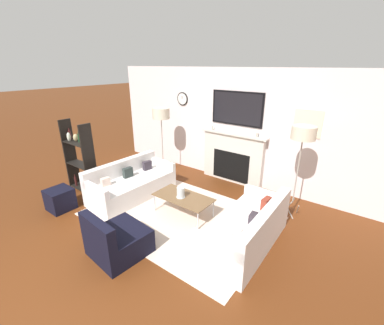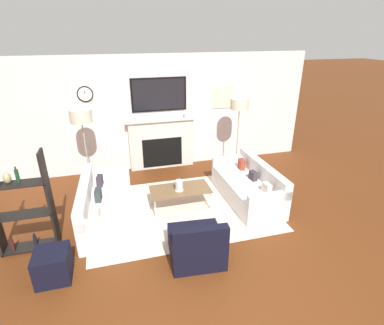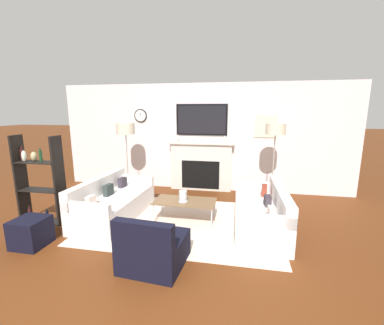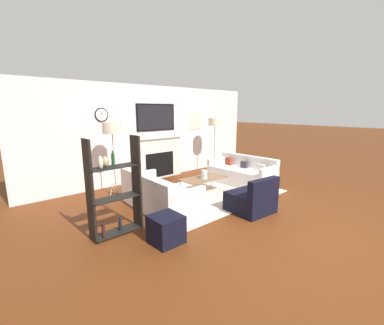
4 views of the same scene
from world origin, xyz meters
TOP-DOWN VIEW (x-y plane):
  - ground_plane at (0.00, 0.00)m, footprint 60.00×60.00m
  - fireplace_wall at (0.00, 4.60)m, footprint 7.48×0.28m
  - area_rug at (0.00, 2.47)m, footprint 3.40×2.41m
  - couch_left at (-1.40, 2.47)m, footprint 0.93×1.91m
  - couch_right at (1.39, 2.47)m, footprint 0.86×1.85m
  - armchair at (-0.09, 1.07)m, footprint 0.84×0.84m
  - coffee_table at (0.01, 2.56)m, footprint 1.14×0.59m
  - hurricane_candle at (-0.02, 2.52)m, footprint 0.17×0.17m
  - floor_lamp_left at (-1.70, 3.82)m, footprint 0.43×0.43m
  - floor_lamp_right at (1.70, 3.82)m, footprint 0.42×0.42m
  - shelf_unit at (-2.56, 2.00)m, footprint 0.83×0.28m
  - ottoman at (-2.10, 1.22)m, footprint 0.46×0.46m

SIDE VIEW (x-z plane):
  - ground_plane at x=0.00m, z-range 0.00..0.00m
  - area_rug at x=0.00m, z-range 0.00..0.01m
  - ottoman at x=-2.10m, z-range 0.00..0.44m
  - armchair at x=-0.09m, z-range -0.12..0.62m
  - couch_left at x=-1.40m, z-range -0.10..0.65m
  - couch_right at x=1.39m, z-range -0.10..0.65m
  - coffee_table at x=0.01m, z-range 0.17..0.56m
  - hurricane_candle at x=-0.02m, z-range 0.37..0.58m
  - shelf_unit at x=-2.56m, z-range -0.02..1.59m
  - fireplace_wall at x=0.00m, z-range -0.12..2.58m
  - floor_lamp_left at x=-1.70m, z-range 0.72..2.47m
  - floor_lamp_right at x=1.70m, z-range 0.74..2.51m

